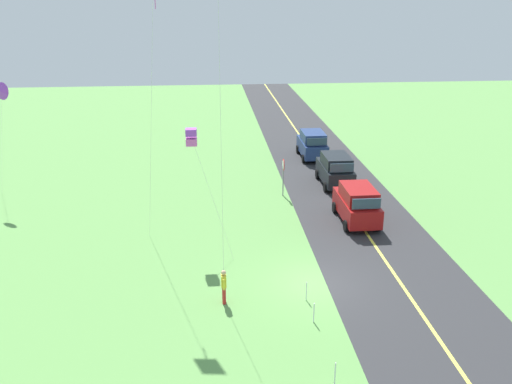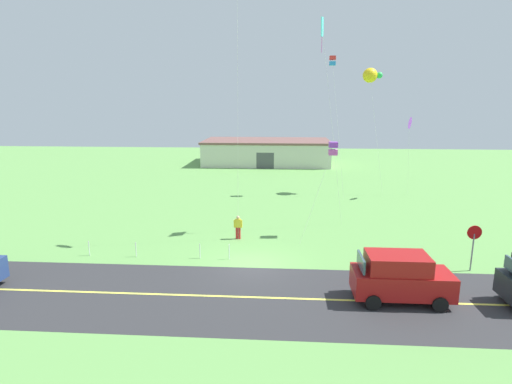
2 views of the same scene
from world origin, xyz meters
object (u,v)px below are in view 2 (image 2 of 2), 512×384
object	(u,v)px
kite_pink_drift	(371,75)
warehouse_distant	(267,152)
person_adult_near	(238,226)
car_suv_foreground	(400,277)
kite_green_far	(323,32)
kite_blue_mid	(409,123)
kite_orange_near	(333,61)
kite_yellow_high	(333,149)
stop_sign	(474,239)

from	to	relation	value
kite_pink_drift	warehouse_distant	distance (m)	23.94
kite_pink_drift	person_adult_near	bearing A→B (deg)	-125.68
car_suv_foreground	person_adult_near	bearing A→B (deg)	135.57
person_adult_near	kite_green_far	distance (m)	13.94
car_suv_foreground	kite_blue_mid	world-z (taller)	kite_blue_mid
person_adult_near	kite_orange_near	world-z (taller)	kite_orange_near
kite_yellow_high	kite_green_far	bearing A→B (deg)	120.66
kite_pink_drift	kite_yellow_high	bearing A→B (deg)	-109.34
person_adult_near	kite_pink_drift	xyz separation A→B (m)	(11.24, 15.66, 10.61)
kite_pink_drift	warehouse_distant	xyz separation A→B (m)	(-10.79, 19.03, -9.72)
kite_green_far	warehouse_distant	world-z (taller)	kite_green_far
kite_blue_mid	warehouse_distant	xyz separation A→B (m)	(-14.08, 21.38, -5.30)
kite_blue_mid	kite_green_far	bearing A→B (deg)	-130.72
car_suv_foreground	warehouse_distant	world-z (taller)	warehouse_distant
kite_yellow_high	kite_green_far	size ratio (longest dim) A/B	0.44
stop_sign	kite_blue_mid	bearing A→B (deg)	85.55
kite_blue_mid	kite_pink_drift	size ratio (longest dim) A/B	0.63
stop_sign	warehouse_distant	size ratio (longest dim) A/B	0.14
kite_blue_mid	kite_yellow_high	xyz separation A→B (m)	(-8.32, -11.98, -1.11)
kite_green_far	car_suv_foreground	bearing A→B (deg)	-74.88
car_suv_foreground	warehouse_distant	xyz separation A→B (m)	(-7.89, 42.86, 0.60)
kite_green_far	kite_pink_drift	bearing A→B (deg)	65.75
kite_orange_near	kite_green_far	bearing A→B (deg)	-99.67
car_suv_foreground	warehouse_distant	distance (m)	43.58
person_adult_near	kite_green_far	bearing A→B (deg)	147.24
stop_sign	kite_orange_near	xyz separation A→B (m)	(-5.75, 18.86, 10.89)
stop_sign	car_suv_foreground	bearing A→B (deg)	-142.15
kite_blue_mid	kite_pink_drift	xyz separation A→B (m)	(-3.29, 2.35, 4.42)
kite_green_far	stop_sign	bearing A→B (deg)	-42.59
kite_blue_mid	kite_green_far	world-z (taller)	kite_green_far
stop_sign	kite_pink_drift	distance (m)	22.38
car_suv_foreground	kite_yellow_high	bearing A→B (deg)	102.61
stop_sign	kite_green_far	xyz separation A→B (m)	(-7.75, 7.13, 11.62)
kite_yellow_high	kite_pink_drift	world-z (taller)	kite_pink_drift
warehouse_distant	kite_green_far	bearing A→B (deg)	-81.20
kite_blue_mid	kite_green_far	size ratio (longest dim) A/B	0.53
car_suv_foreground	kite_green_far	size ratio (longest dim) A/B	0.31
warehouse_distant	kite_orange_near	bearing A→B (deg)	-71.05
kite_orange_near	warehouse_distant	xyz separation A→B (m)	(-6.95, 20.25, -10.94)
kite_blue_mid	warehouse_distant	world-z (taller)	kite_blue_mid
kite_green_far	warehouse_distant	distance (m)	34.41
kite_yellow_high	kite_orange_near	world-z (taller)	kite_orange_near
kite_green_far	kite_orange_near	xyz separation A→B (m)	(2.00, 11.74, -0.73)
stop_sign	kite_blue_mid	world-z (taller)	kite_blue_mid
kite_orange_near	warehouse_distant	size ratio (longest dim) A/B	0.72
kite_blue_mid	car_suv_foreground	bearing A→B (deg)	-106.09
kite_green_far	warehouse_distant	xyz separation A→B (m)	(-4.95, 31.99, -11.67)
stop_sign	kite_orange_near	distance (m)	22.53
stop_sign	kite_yellow_high	xyz separation A→B (m)	(-6.94, 5.76, 4.14)
person_adult_near	stop_sign	bearing A→B (deg)	102.11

